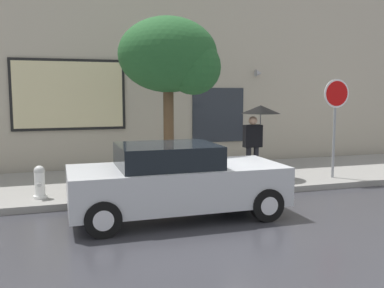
{
  "coord_description": "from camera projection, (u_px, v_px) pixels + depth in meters",
  "views": [
    {
      "loc": [
        -2.81,
        -8.03,
        2.44
      ],
      "look_at": [
        0.31,
        1.8,
        1.2
      ],
      "focal_mm": 39.93,
      "sensor_mm": 36.0,
      "label": 1
    }
  ],
  "objects": [
    {
      "name": "stop_sign",
      "position": [
        336.0,
        109.0,
        11.37
      ],
      "size": [
        0.76,
        0.1,
        2.65
      ],
      "color": "gray",
      "rests_on": "sidewalk"
    },
    {
      "name": "ground_plane",
      "position": [
        204.0,
        213.0,
        8.74
      ],
      "size": [
        60.0,
        60.0,
        0.0
      ],
      "primitive_type": "plane",
      "color": "#333338"
    },
    {
      "name": "parked_car",
      "position": [
        176.0,
        181.0,
        8.37
      ],
      "size": [
        4.18,
        1.84,
        1.45
      ],
      "color": "#B7BABF",
      "rests_on": "ground"
    },
    {
      "name": "fire_hydrant",
      "position": [
        40.0,
        182.0,
        9.29
      ],
      "size": [
        0.3,
        0.44,
        0.72
      ],
      "color": "white",
      "rests_on": "sidewalk"
    },
    {
      "name": "pedestrian_with_umbrella",
      "position": [
        258.0,
        120.0,
        11.38
      ],
      "size": [
        1.04,
        1.04,
        1.96
      ],
      "color": "black",
      "rests_on": "sidewalk"
    },
    {
      "name": "street_tree",
      "position": [
        173.0,
        58.0,
        10.5
      ],
      "size": [
        2.47,
        2.1,
        4.15
      ],
      "color": "#4C3823",
      "rests_on": "sidewalk"
    },
    {
      "name": "building_facade",
      "position": [
        147.0,
        60.0,
        13.52
      ],
      "size": [
        20.0,
        0.67,
        7.0
      ],
      "color": "#B2A893",
      "rests_on": "ground"
    },
    {
      "name": "sidewalk",
      "position": [
        168.0,
        181.0,
        11.57
      ],
      "size": [
        20.0,
        4.0,
        0.15
      ],
      "primitive_type": "cube",
      "color": "gray",
      "rests_on": "ground"
    }
  ]
}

